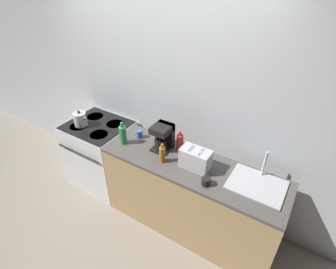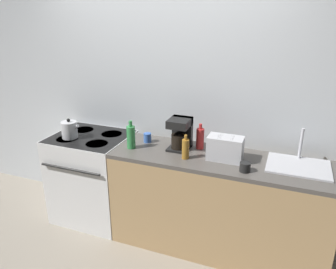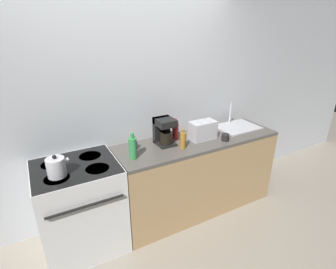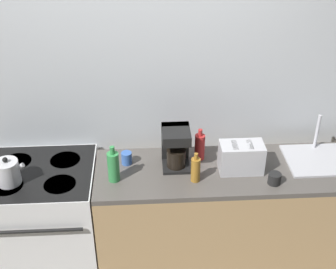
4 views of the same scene
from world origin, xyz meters
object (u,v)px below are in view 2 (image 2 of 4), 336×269
at_px(toaster, 225,148).
at_px(cup_black, 245,167).
at_px(coffee_maker, 180,132).
at_px(cup_blue, 147,138).
at_px(bottle_green, 131,137).
at_px(bottle_red, 200,138).
at_px(stove, 93,176).
at_px(kettle, 70,130).
at_px(bottle_amber, 186,149).

height_order(toaster, cup_black, toaster).
xyz_separation_m(coffee_maker, cup_blue, (-0.34, 0.02, -0.11)).
relative_size(bottle_green, cup_black, 3.09).
xyz_separation_m(bottle_red, cup_blue, (-0.51, -0.03, -0.05)).
bearing_deg(stove, cup_blue, 6.53).
bearing_deg(kettle, toaster, 1.88).
relative_size(kettle, bottle_red, 0.84).
bearing_deg(bottle_amber, cup_black, -6.95).
relative_size(coffee_maker, cup_black, 3.38).
bearing_deg(bottle_red, kettle, -170.83).
distance_m(bottle_red, cup_black, 0.56).
distance_m(stove, bottle_red, 1.24).
bearing_deg(cup_blue, cup_black, -16.27).
relative_size(kettle, cup_black, 2.36).
bearing_deg(cup_blue, bottle_green, -113.64).
bearing_deg(bottle_green, cup_black, -5.43).
bearing_deg(coffee_maker, bottle_amber, -59.62).
xyz_separation_m(toaster, cup_blue, (-0.77, 0.12, -0.06)).
distance_m(cup_black, cup_blue, 1.00).
height_order(toaster, bottle_green, bottle_green).
bearing_deg(bottle_green, kettle, 179.18).
relative_size(bottle_green, cup_blue, 2.94).
height_order(bottle_red, bottle_green, bottle_green).
distance_m(bottle_red, cup_blue, 0.51).
xyz_separation_m(bottle_red, bottle_green, (-0.59, -0.21, 0.01)).
distance_m(toaster, cup_black, 0.26).
distance_m(stove, kettle, 0.56).
distance_m(bottle_amber, cup_black, 0.52).
distance_m(bottle_red, bottle_amber, 0.26).
bearing_deg(cup_black, bottle_red, 145.38).
bearing_deg(cup_black, bottle_green, 174.57).
bearing_deg(cup_blue, kettle, -167.24).
xyz_separation_m(kettle, bottle_green, (0.68, -0.01, 0.03)).
distance_m(kettle, cup_black, 1.73).
bearing_deg(bottle_red, cup_blue, -176.34).
height_order(bottle_green, cup_blue, bottle_green).
distance_m(stove, cup_blue, 0.78).
bearing_deg(stove, coffee_maker, 2.89).
height_order(coffee_maker, bottle_green, coffee_maker).
relative_size(bottle_amber, bottle_green, 0.82).
xyz_separation_m(bottle_red, cup_black, (0.45, -0.31, -0.06)).
bearing_deg(coffee_maker, cup_blue, 176.33).
distance_m(coffee_maker, cup_black, 0.69).
bearing_deg(bottle_green, bottle_red, 20.02).
xyz_separation_m(stove, coffee_maker, (0.94, 0.05, 0.60)).
distance_m(toaster, bottle_amber, 0.33).
bearing_deg(bottle_red, coffee_maker, -162.45).
xyz_separation_m(kettle, bottle_red, (1.27, 0.20, 0.01)).
relative_size(kettle, bottle_green, 0.76).
height_order(stove, bottle_amber, bottle_amber).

